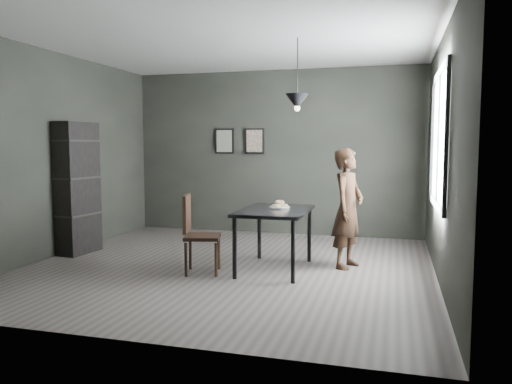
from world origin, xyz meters
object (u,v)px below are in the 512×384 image
(white_plate, at_px, (280,208))
(woman, at_px, (348,208))
(wood_chair, at_px, (195,229))
(shelf_unit, at_px, (77,188))
(pendant_lamp, at_px, (297,101))
(cafe_table, at_px, (275,216))

(white_plate, xyz_separation_m, woman, (0.81, 0.25, -0.01))
(woman, bearing_deg, wood_chair, 132.91)
(woman, relative_size, wood_chair, 1.58)
(woman, distance_m, wood_chair, 1.90)
(wood_chair, distance_m, shelf_unit, 2.17)
(pendant_lamp, bearing_deg, shelf_unit, 178.26)
(cafe_table, bearing_deg, pendant_lamp, 21.80)
(white_plate, relative_size, pendant_lamp, 0.27)
(white_plate, height_order, shelf_unit, shelf_unit)
(woman, bearing_deg, white_plate, 126.17)
(white_plate, xyz_separation_m, wood_chair, (-0.91, -0.52, -0.22))
(woman, height_order, shelf_unit, shelf_unit)
(woman, height_order, pendant_lamp, pendant_lamp)
(wood_chair, bearing_deg, pendant_lamp, 9.55)
(white_plate, relative_size, shelf_unit, 0.12)
(cafe_table, relative_size, pendant_lamp, 1.39)
(cafe_table, xyz_separation_m, woman, (0.85, 0.37, 0.07))
(shelf_unit, height_order, pendant_lamp, pendant_lamp)
(wood_chair, height_order, shelf_unit, shelf_unit)
(cafe_table, bearing_deg, white_plate, 71.67)
(wood_chair, xyz_separation_m, shelf_unit, (-2.05, 0.60, 0.39))
(cafe_table, height_order, shelf_unit, shelf_unit)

